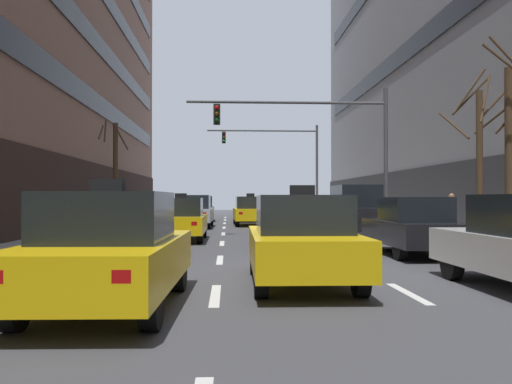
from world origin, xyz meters
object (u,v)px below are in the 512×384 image
Objects in this scene: car_parked_2 at (413,227)px; street_tree_1 at (115,173)px; car_driving_2 at (194,212)px; taxi_driving_3 at (250,211)px; street_tree_0 at (510,153)px; taxi_driving_1 at (110,251)px; traffic_signal_1 at (285,154)px; street_tree_2 at (478,159)px; car_driving_5 at (200,209)px; taxi_driving_4 at (250,209)px; taxi_driving_6 at (181,220)px; traffic_signal_0 at (325,134)px; taxi_driving_0 at (301,240)px; car_parked_3 at (356,211)px; pedestrian_0 at (452,211)px.

car_parked_2 is 0.87× the size of street_tree_1.
car_driving_2 is at bearing 57.43° from street_tree_1.
taxi_driving_3 is 0.77× the size of street_tree_0.
taxi_driving_1 reaches higher than car_driving_2.
traffic_signal_1 is 1.46× the size of street_tree_2.
taxi_driving_4 is at bearing -15.98° from car_driving_5.
car_parked_2 is 3.31m from street_tree_0.
car_driving_2 is 1.09× the size of car_parked_2.
taxi_driving_6 is 0.51× the size of traffic_signal_0.
street_tree_0 is (9.69, -22.98, 1.97)m from car_driving_5.
car_parked_2 is 0.53× the size of traffic_signal_1.
taxi_driving_1 is 1.06× the size of taxi_driving_6.
traffic_signal_1 reaches higher than taxi_driving_3.
car_parked_3 reaches higher than taxi_driving_0.
taxi_driving_0 reaches higher than pedestrian_0.
car_driving_2 is 0.95× the size of street_tree_1.
taxi_driving_6 reaches higher than car_driving_5.
traffic_signal_1 is 1.40× the size of street_tree_0.
taxi_driving_6 is 20.67m from traffic_signal_1.
taxi_driving_4 is 5.77m from traffic_signal_1.
traffic_signal_0 reaches higher than car_parked_2.
street_tree_0 is at bearing -68.75° from taxi_driving_3.
taxi_driving_6 is (0.21, -17.27, -0.06)m from car_driving_5.
traffic_signal_0 is (-1.13, 7.39, 3.45)m from car_parked_2.
street_tree_0 reaches higher than street_tree_2.
street_tree_0 is (9.48, -5.71, 2.04)m from taxi_driving_6.
traffic_signal_1 reaches higher than car_parked_3.
traffic_signal_1 reaches higher than car_driving_5.
street_tree_0 is at bearing -82.07° from traffic_signal_1.
street_tree_2 is at bearing -72.79° from taxi_driving_4.
traffic_signal_1 is 23.55m from street_tree_2.
car_parked_3 is 0.89× the size of street_tree_1.
street_tree_2 reaches higher than car_parked_3.
taxi_driving_0 is at bearing -83.17° from car_driving_5.
taxi_driving_1 is at bearing -116.86° from car_parked_3.
traffic_signal_0 is (2.51, -14.24, 3.44)m from taxi_driving_4.
car_driving_5 is at bearing 114.64° from street_tree_2.
pedestrian_0 is at bearing -20.55° from car_parked_3.
car_parked_2 is at bearing 44.92° from taxi_driving_1.
taxi_driving_3 is 0.80× the size of street_tree_2.
taxi_driving_6 is (-3.25, -16.29, -0.03)m from taxi_driving_4.
pedestrian_0 is (10.26, 12.25, 0.25)m from taxi_driving_1.
taxi_driving_3 is 16.68m from car_parked_2.
car_driving_5 is 7.67m from traffic_signal_1.
taxi_driving_0 is at bearing -108.23° from car_parked_3.
taxi_driving_4 reaches higher than pedestrian_0.
car_parked_2 is at bearing -63.84° from car_driving_2.
taxi_driving_1 is 29.45m from car_driving_5.
taxi_driving_1 reaches higher than taxi_driving_6.
taxi_driving_4 reaches higher than car_driving_2.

